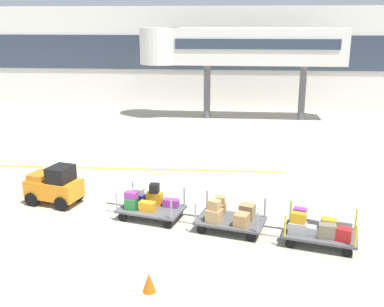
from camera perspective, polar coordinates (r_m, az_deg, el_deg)
The scene contains 9 objects.
ground_plane at distance 15.54m, azimuth -9.57°, elevation -10.49°, with size 120.00×120.00×0.00m, color #A8A08E.
apron_lead_line at distance 22.59m, azimuth -9.95°, elevation -1.86°, with size 16.55×0.20×0.01m, color yellow.
terminal_building at distance 39.64m, azimuth -0.17°, elevation 12.19°, with size 63.52×2.51×8.23m.
jet_bridge at distance 33.42m, azimuth 5.19°, elevation 13.25°, with size 14.75×3.00×6.58m.
baggage_tug at distance 18.59m, azimuth -17.00°, elevation -3.91°, with size 2.31×1.66×1.58m.
baggage_cart_lead at distance 16.72m, azimuth -5.51°, elevation -6.34°, with size 3.09×1.92×1.21m.
baggage_cart_middle at distance 15.68m, azimuth 4.77°, elevation -7.85°, with size 3.09×1.92×1.18m.
baggage_cart_tail at distance 15.28m, azimuth 15.70°, elevation -9.16°, with size 3.09×1.92×1.13m.
safety_cone_near at distance 12.53m, azimuth -5.45°, elevation -15.93°, with size 0.36×0.36×0.55m, color #EA590F.
Camera 1 is at (3.81, -13.38, 6.94)m, focal length 42.17 mm.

